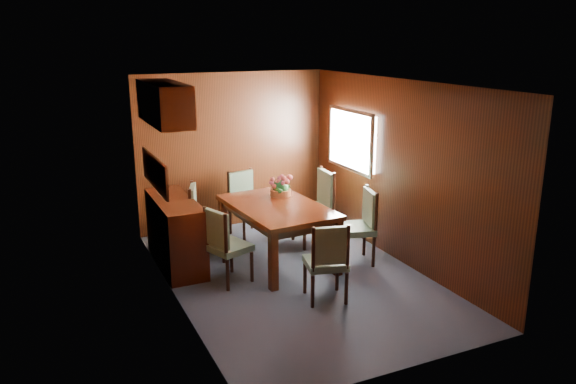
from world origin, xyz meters
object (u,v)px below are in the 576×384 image
chair_head (327,258)px  flower_centerpiece (281,185)px  dining_table (277,213)px  sideboard (176,232)px  chair_left_near (224,242)px  chair_right_near (361,222)px

chair_head → flower_centerpiece: 1.77m
dining_table → sideboard: bearing=156.9°
chair_left_near → flower_centerpiece: 1.37m
chair_left_near → dining_table: bearing=93.9°
chair_right_near → sideboard: bearing=83.1°
sideboard → chair_left_near: size_ratio=1.46×
flower_centerpiece → dining_table: bearing=-120.4°
dining_table → chair_head: 1.34m
chair_right_near → flower_centerpiece: size_ratio=3.23×
sideboard → chair_head: chair_head is taller
sideboard → chair_head: 2.18m
chair_head → chair_right_near: bearing=54.6°
sideboard → chair_right_near: (2.25, -0.92, 0.11)m
sideboard → dining_table: bearing=-19.1°
chair_left_near → chair_right_near: chair_right_near is taller
sideboard → chair_left_near: 0.90m
chair_left_near → sideboard: bearing=-173.5°
sideboard → dining_table: (1.25, -0.44, 0.23)m
chair_left_near → flower_centerpiece: flower_centerpiece is taller
chair_left_near → chair_head: 1.31m
dining_table → chair_head: bearing=-92.7°
sideboard → dining_table: 1.35m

